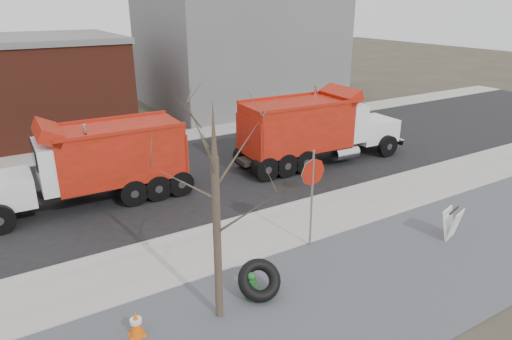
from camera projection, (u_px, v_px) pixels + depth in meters
ground at (272, 236)px, 14.45m from camera, size 120.00×120.00×0.00m
gravel_verge at (347, 293)px, 11.65m from camera, size 60.00×5.00×0.03m
sidewalk at (268, 232)px, 14.64m from camera, size 60.00×2.50×0.06m
curb at (247, 216)px, 15.67m from camera, size 60.00×0.15×0.11m
road at (191, 175)px, 19.48m from camera, size 60.00×9.40×0.02m
far_sidewalk at (147, 141)px, 24.02m from camera, size 60.00×2.00×0.06m
building_grey at (239, 46)px, 31.83m from camera, size 12.00×10.00×8.00m
bare_tree at (215, 188)px, 9.65m from camera, size 3.20×3.20×5.20m
fire_hydrant at (251, 286)px, 11.36m from camera, size 0.41×0.41×0.73m
truck_tire at (259, 280)px, 11.35m from camera, size 1.30×1.22×0.99m
stop_sign at (312, 183)px, 13.16m from camera, size 0.83×0.07×3.06m
sandwich_board at (452, 224)px, 14.13m from camera, size 0.79×0.62×0.97m
traffic_cone_near at (136, 324)px, 10.05m from camera, size 0.34×0.34×0.66m
dump_truck_red_a at (315, 127)px, 20.43m from camera, size 8.26×2.64×3.32m
dump_truck_red_b at (93, 161)px, 16.29m from camera, size 7.55×2.37×3.18m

